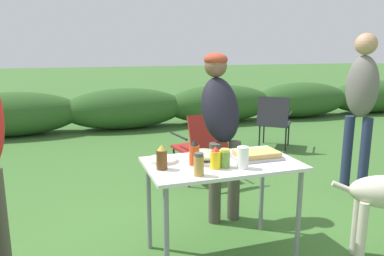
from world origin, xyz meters
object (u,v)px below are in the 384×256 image
at_px(camp_chair_green_behind_table, 274,119).
at_px(standing_person_in_gray_fleece, 361,96).
at_px(standing_person_with_beanie, 220,117).
at_px(mixing_bowl, 204,154).
at_px(paper_cup_stack, 243,158).
at_px(relish_jar, 225,158).
at_px(food_tray, 257,155).
at_px(folding_table, 222,172).
at_px(mustard_bottle, 215,158).
at_px(plate_stack, 163,160).
at_px(camp_chair_near_hedge, 201,143).
at_px(spice_jar, 199,165).
at_px(beer_bottle, 162,158).
at_px(hot_sauce_bottle, 194,153).

bearing_deg(camp_chair_green_behind_table, standing_person_in_gray_fleece, -51.79).
bearing_deg(standing_person_with_beanie, standing_person_in_gray_fleece, 3.43).
xyz_separation_m(mixing_bowl, camp_chair_green_behind_table, (2.06, 2.47, -0.30)).
xyz_separation_m(paper_cup_stack, relish_jar, (-0.11, 0.06, -0.01)).
bearing_deg(relish_jar, standing_person_in_gray_fleece, 25.17).
relative_size(food_tray, relish_jar, 2.72).
xyz_separation_m(folding_table, mixing_bowl, (-0.09, 0.13, 0.11)).
distance_m(food_tray, mustard_bottle, 0.40).
distance_m(plate_stack, standing_person_with_beanie, 0.84).
height_order(mixing_bowl, paper_cup_stack, paper_cup_stack).
bearing_deg(camp_chair_near_hedge, paper_cup_stack, -109.91).
xyz_separation_m(plate_stack, standing_person_with_beanie, (0.66, 0.49, 0.19)).
xyz_separation_m(spice_jar, standing_person_with_beanie, (0.51, 0.86, 0.13)).
relative_size(paper_cup_stack, camp_chair_near_hedge, 0.18).
distance_m(mustard_bottle, camp_chair_green_behind_table, 3.43).
height_order(standing_person_in_gray_fleece, camp_chair_near_hedge, standing_person_in_gray_fleece).
height_order(folding_table, mustard_bottle, mustard_bottle).
xyz_separation_m(camp_chair_green_behind_table, camp_chair_near_hedge, (-1.58, -1.04, 0.00)).
bearing_deg(standing_person_in_gray_fleece, standing_person_with_beanie, -117.02).
xyz_separation_m(mixing_bowl, paper_cup_stack, (0.17, -0.30, 0.04)).
relative_size(mixing_bowl, mustard_bottle, 1.62).
bearing_deg(food_tray, spice_jar, -157.58).
bearing_deg(spice_jar, plate_stack, 111.34).
relative_size(paper_cup_stack, mustard_bottle, 0.97).
distance_m(paper_cup_stack, camp_chair_near_hedge, 1.79).
height_order(food_tray, camp_chair_near_hedge, camp_chair_near_hedge).
xyz_separation_m(food_tray, relish_jar, (-0.31, -0.11, 0.04)).
relative_size(relish_jar, mustard_bottle, 0.84).
xyz_separation_m(folding_table, paper_cup_stack, (0.08, -0.18, 0.15)).
height_order(food_tray, plate_stack, food_tray).
relative_size(beer_bottle, mustard_bottle, 1.11).
height_order(folding_table, camp_chair_green_behind_table, camp_chair_green_behind_table).
bearing_deg(standing_person_with_beanie, camp_chair_near_hedge, 78.71).
bearing_deg(spice_jar, standing_person_in_gray_fleece, 25.20).
distance_m(food_tray, standing_person_in_gray_fleece, 1.89).
bearing_deg(paper_cup_stack, spice_jar, -171.99).
height_order(spice_jar, camp_chair_near_hedge, spice_jar).
bearing_deg(beer_bottle, mixing_bowl, 22.07).
relative_size(food_tray, spice_jar, 2.33).
distance_m(food_tray, camp_chair_near_hedge, 1.59).
relative_size(mixing_bowl, spice_jar, 1.66).
distance_m(hot_sauce_bottle, standing_person_in_gray_fleece, 2.33).
distance_m(folding_table, hot_sauce_bottle, 0.27).
height_order(standing_person_with_beanie, standing_person_in_gray_fleece, standing_person_in_gray_fleece).
bearing_deg(standing_person_with_beanie, paper_cup_stack, -104.55).
distance_m(hot_sauce_bottle, camp_chair_near_hedge, 1.70).
bearing_deg(plate_stack, beer_bottle, -105.63).
relative_size(mixing_bowl, camp_chair_green_behind_table, 0.30).
relative_size(food_tray, hot_sauce_bottle, 1.94).
bearing_deg(mixing_bowl, camp_chair_near_hedge, 71.22).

